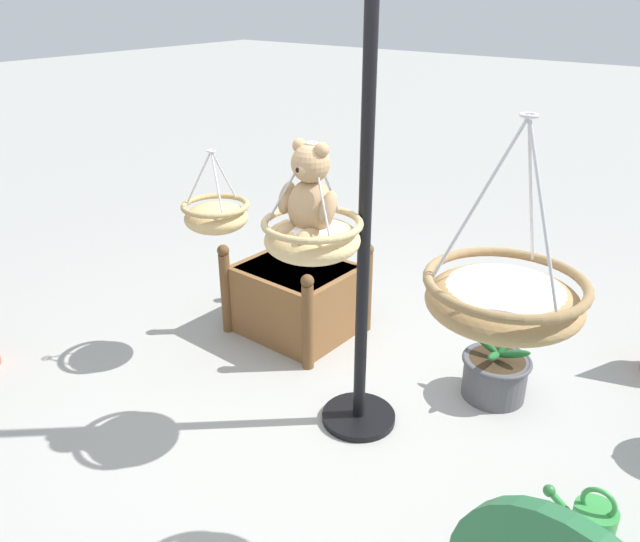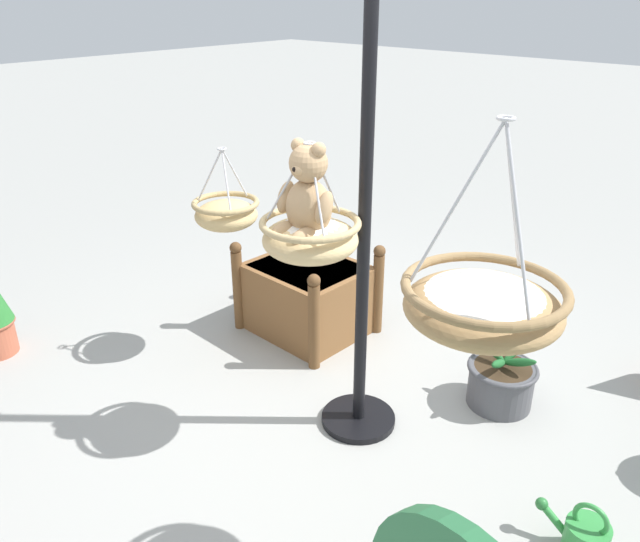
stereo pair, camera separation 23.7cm
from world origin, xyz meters
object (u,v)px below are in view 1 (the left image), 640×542
at_px(hanging_basket_left_high, 504,298).
at_px(potted_plant_fern_front, 495,373).
at_px(wooden_planter_box, 297,296).
at_px(hanging_basket_right_low, 216,215).
at_px(watering_can, 592,521).
at_px(teddy_bear, 309,197).
at_px(hanging_basket_with_teddy, 312,237).
at_px(display_pole_central, 362,297).

distance_m(hanging_basket_left_high, potted_plant_fern_front, 1.83).
bearing_deg(wooden_planter_box, hanging_basket_right_low, 70.74).
xyz_separation_m(hanging_basket_left_high, watering_can, (-0.38, -0.52, -1.27)).
height_order(teddy_bear, wooden_planter_box, teddy_bear).
bearing_deg(hanging_basket_with_teddy, hanging_basket_right_low, -16.01).
bearing_deg(watering_can, teddy_bear, 8.15).
height_order(hanging_basket_right_low, watering_can, hanging_basket_right_low).
bearing_deg(hanging_basket_with_teddy, teddy_bear, 90.00).
relative_size(teddy_bear, watering_can, 1.40).
relative_size(hanging_basket_with_teddy, hanging_basket_left_high, 0.79).
bearing_deg(wooden_planter_box, teddy_bear, 133.46).
xyz_separation_m(display_pole_central, hanging_basket_left_high, (-0.98, 0.58, 0.54)).
bearing_deg(teddy_bear, potted_plant_fern_front, -124.50).
bearing_deg(display_pole_central, hanging_basket_right_low, -2.16).
height_order(hanging_basket_with_teddy, hanging_basket_left_high, hanging_basket_left_high).
bearing_deg(potted_plant_fern_front, hanging_basket_right_low, 21.74).
distance_m(display_pole_central, wooden_planter_box, 1.27).
distance_m(hanging_basket_right_low, watering_can, 2.71).
height_order(teddy_bear, watering_can, teddy_bear).
distance_m(wooden_planter_box, watering_can, 2.44).
bearing_deg(watering_can, wooden_planter_box, -15.73).
xyz_separation_m(wooden_planter_box, watering_can, (-2.34, 0.66, -0.18)).
bearing_deg(teddy_bear, hanging_basket_with_teddy, -90.00).
relative_size(display_pole_central, hanging_basket_right_low, 4.85).
xyz_separation_m(teddy_bear, hanging_basket_left_high, (-1.13, 0.30, -0.07)).
xyz_separation_m(teddy_bear, hanging_basket_right_low, (1.03, -0.32, -0.41)).
bearing_deg(hanging_basket_right_low, hanging_basket_left_high, 163.96).
bearing_deg(hanging_basket_left_high, teddy_bear, -14.97).
distance_m(display_pole_central, potted_plant_fern_front, 1.12).
xyz_separation_m(hanging_basket_left_high, potted_plant_fern_front, (0.44, -1.30, -1.21)).
height_order(display_pole_central, hanging_basket_right_low, display_pole_central).
height_order(hanging_basket_with_teddy, hanging_basket_right_low, hanging_basket_with_teddy).
xyz_separation_m(teddy_bear, wooden_planter_box, (0.83, -0.88, -1.16)).
distance_m(hanging_basket_with_teddy, teddy_bear, 0.22).
xyz_separation_m(hanging_basket_right_low, wooden_planter_box, (-0.20, -0.56, -0.75)).
height_order(wooden_planter_box, potted_plant_fern_front, wooden_planter_box).
distance_m(hanging_basket_right_low, potted_plant_fern_front, 2.04).
distance_m(hanging_basket_with_teddy, hanging_basket_left_high, 1.19).
height_order(hanging_basket_with_teddy, watering_can, hanging_basket_with_teddy).
bearing_deg(teddy_bear, wooden_planter_box, -46.54).
bearing_deg(display_pole_central, potted_plant_fern_front, -126.48).
bearing_deg(teddy_bear, hanging_basket_left_high, 165.03).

